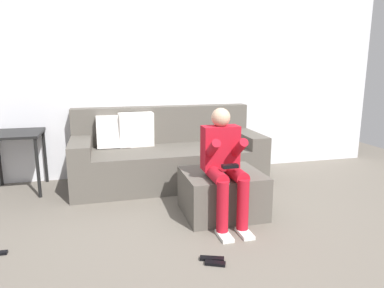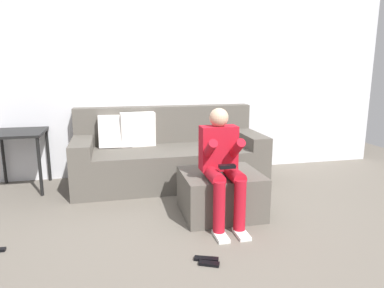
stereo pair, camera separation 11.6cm
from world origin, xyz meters
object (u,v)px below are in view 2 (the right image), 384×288
Objects in this scene: ottoman at (221,193)px; remote_near_ottoman at (209,264)px; couch_sectional at (167,155)px; person_seated at (222,162)px; remote_by_storage_bin at (206,259)px; side_table at (18,140)px.

ottoman is 0.96m from remote_near_ottoman.
couch_sectional is 1.38m from person_seated.
ottoman is at bearing 92.82° from remote_near_ottoman.
remote_near_ottoman is at bearing -66.52° from remote_by_storage_bin.
ottoman is at bearing -30.29° from side_table.
person_seated is at bearing -105.50° from ottoman.
remote_by_storage_bin is at bearing -49.74° from side_table.
couch_sectional is 15.21× the size of remote_near_ottoman.
remote_by_storage_bin is at bearing -116.56° from person_seated.
side_table is at bearing 149.71° from ottoman.
person_seated is 0.88m from remote_by_storage_bin.
remote_near_ottoman is at bearing -114.03° from person_seated.
remote_near_ottoman is at bearing -90.26° from couch_sectional.
side_table is at bearing 145.07° from person_seated.
person_seated reaches higher than remote_near_ottoman.
couch_sectional reaches higher than ottoman.
couch_sectional is 12.61× the size of remote_by_storage_bin.
remote_by_storage_bin is at bearing 117.42° from remote_near_ottoman.
person_seated is 7.02× the size of remote_near_ottoman.
side_table is at bearing 151.32° from remote_by_storage_bin.
side_table is at bearing 154.38° from remote_near_ottoman.
ottoman is 2.41m from side_table.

